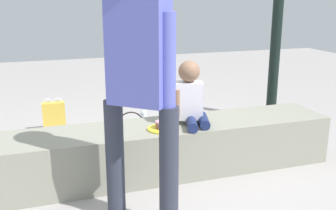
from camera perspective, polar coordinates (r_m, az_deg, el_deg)
The scene contains 10 objects.
ground_plane at distance 3.12m, azimuth -2.30°, elevation -9.83°, with size 12.00×12.00×0.00m, color #A49D9A.
concrete_ledge at distance 3.04m, azimuth -2.33°, elevation -6.55°, with size 2.86×0.49×0.38m, color gray.
child_seated at distance 2.98m, azimuth 3.24°, elevation 1.21°, with size 0.29×0.35×0.48m.
adult_standing at distance 2.18m, azimuth -4.15°, elevation 5.09°, with size 0.38×0.35×1.56m.
cake_plate at distance 2.90m, azimuth -0.82°, elevation -3.16°, with size 0.22×0.22×0.07m.
gift_bag at distance 4.12m, azimuth -16.11°, elevation -1.70°, with size 0.22×0.10×0.35m.
railing_post at distance 4.46m, azimuth 14.95°, elevation 4.44°, with size 0.36×0.36×1.32m.
water_bottle_near_gift at distance 4.08m, azimuth -3.53°, elevation -1.99°, with size 0.06×0.06×0.24m.
party_cup_red at distance 3.93m, azimuth -8.24°, elevation -3.59°, with size 0.07×0.07×0.12m, color red.
handbag_black_leather at distance 3.60m, azimuth -5.40°, elevation -4.34°, with size 0.34×0.11×0.34m.
Camera 1 is at (-0.77, -2.71, 1.34)m, focal length 42.31 mm.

